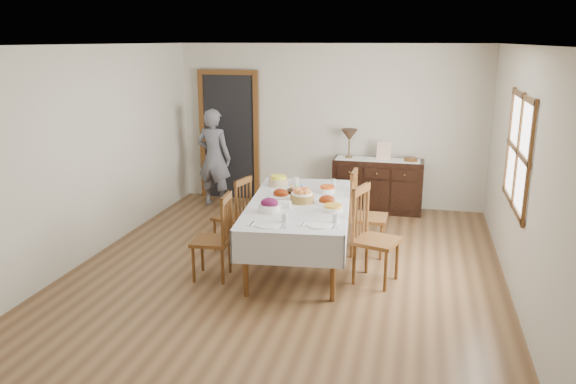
% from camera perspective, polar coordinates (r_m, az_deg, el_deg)
% --- Properties ---
extents(ground, '(6.00, 6.00, 0.00)m').
position_cam_1_polar(ground, '(6.71, -0.20, -8.08)').
color(ground, brown).
extents(room_shell, '(5.02, 6.02, 2.65)m').
position_cam_1_polar(room_shell, '(6.68, -0.58, 6.51)').
color(room_shell, silver).
rests_on(room_shell, ground).
extents(dining_table, '(1.40, 2.40, 0.79)m').
position_cam_1_polar(dining_table, '(6.70, 1.14, -1.76)').
color(dining_table, silver).
rests_on(dining_table, ground).
extents(chair_left_near, '(0.45, 0.45, 0.99)m').
position_cam_1_polar(chair_left_near, '(6.42, -7.36, -4.48)').
color(chair_left_near, brown).
rests_on(chair_left_near, ground).
extents(chair_left_far, '(0.49, 0.49, 0.97)m').
position_cam_1_polar(chair_left_far, '(7.26, -5.40, -2.18)').
color(chair_left_far, brown).
rests_on(chair_left_far, ground).
extents(chair_right_near, '(0.57, 0.57, 1.10)m').
position_cam_1_polar(chair_right_near, '(6.33, 8.54, -4.30)').
color(chair_right_near, brown).
rests_on(chair_right_near, ground).
extents(chair_right_far, '(0.45, 0.45, 1.08)m').
position_cam_1_polar(chair_right_far, '(7.15, 7.78, -2.08)').
color(chair_right_far, brown).
rests_on(chair_right_far, ground).
extents(sideboard, '(1.40, 0.51, 0.84)m').
position_cam_1_polar(sideboard, '(9.01, 9.08, 0.68)').
color(sideboard, black).
rests_on(sideboard, ground).
extents(person, '(0.57, 0.41, 1.71)m').
position_cam_1_polar(person, '(9.18, -7.55, 3.79)').
color(person, slate).
rests_on(person, ground).
extents(bread_basket, '(0.28, 0.28, 0.17)m').
position_cam_1_polar(bread_basket, '(6.65, 1.43, -0.38)').
color(bread_basket, olive).
rests_on(bread_basket, dining_table).
extents(egg_basket, '(0.28, 0.28, 0.10)m').
position_cam_1_polar(egg_basket, '(7.02, 1.03, 0.10)').
color(egg_basket, black).
rests_on(egg_basket, dining_table).
extents(ham_platter_a, '(0.32, 0.32, 0.11)m').
position_cam_1_polar(ham_platter_a, '(6.90, -0.74, -0.22)').
color(ham_platter_a, white).
rests_on(ham_platter_a, dining_table).
extents(ham_platter_b, '(0.30, 0.30, 0.11)m').
position_cam_1_polar(ham_platter_b, '(6.64, 3.96, -0.87)').
color(ham_platter_b, white).
rests_on(ham_platter_b, dining_table).
extents(beet_bowl, '(0.25, 0.25, 0.16)m').
position_cam_1_polar(beet_bowl, '(6.29, -1.89, -1.41)').
color(beet_bowl, white).
rests_on(beet_bowl, dining_table).
extents(carrot_bowl, '(0.19, 0.19, 0.09)m').
position_cam_1_polar(carrot_bowl, '(7.08, 4.02, 0.28)').
color(carrot_bowl, white).
rests_on(carrot_bowl, dining_table).
extents(pineapple_bowl, '(0.26, 0.26, 0.13)m').
position_cam_1_polar(pineapple_bowl, '(7.41, -0.99, 1.13)').
color(pineapple_bowl, tan).
rests_on(pineapple_bowl, dining_table).
extents(casserole_dish, '(0.23, 0.23, 0.07)m').
position_cam_1_polar(casserole_dish, '(6.33, 4.59, -1.63)').
color(casserole_dish, white).
rests_on(casserole_dish, dining_table).
extents(butter_dish, '(0.15, 0.10, 0.07)m').
position_cam_1_polar(butter_dish, '(6.45, -0.35, -1.26)').
color(butter_dish, white).
rests_on(butter_dish, dining_table).
extents(setting_left, '(0.43, 0.31, 0.10)m').
position_cam_1_polar(setting_left, '(5.86, -1.54, -3.11)').
color(setting_left, white).
rests_on(setting_left, dining_table).
extents(setting_right, '(0.43, 0.31, 0.10)m').
position_cam_1_polar(setting_right, '(5.87, 3.69, -3.11)').
color(setting_right, white).
rests_on(setting_right, dining_table).
extents(glass_far_a, '(0.07, 0.07, 0.10)m').
position_cam_1_polar(glass_far_a, '(7.44, 0.80, 1.10)').
color(glass_far_a, silver).
rests_on(glass_far_a, dining_table).
extents(glass_far_b, '(0.06, 0.06, 0.09)m').
position_cam_1_polar(glass_far_b, '(7.40, 4.66, 0.95)').
color(glass_far_b, silver).
rests_on(glass_far_b, dining_table).
extents(runner, '(1.30, 0.35, 0.01)m').
position_cam_1_polar(runner, '(8.89, 9.10, 3.29)').
color(runner, white).
rests_on(runner, sideboard).
extents(table_lamp, '(0.26, 0.26, 0.46)m').
position_cam_1_polar(table_lamp, '(8.90, 6.25, 5.69)').
color(table_lamp, brown).
rests_on(table_lamp, sideboard).
extents(picture_frame, '(0.22, 0.08, 0.28)m').
position_cam_1_polar(picture_frame, '(8.86, 9.71, 4.10)').
color(picture_frame, beige).
rests_on(picture_frame, sideboard).
extents(deco_bowl, '(0.20, 0.20, 0.06)m').
position_cam_1_polar(deco_bowl, '(8.86, 12.35, 3.24)').
color(deco_bowl, brown).
rests_on(deco_bowl, sideboard).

